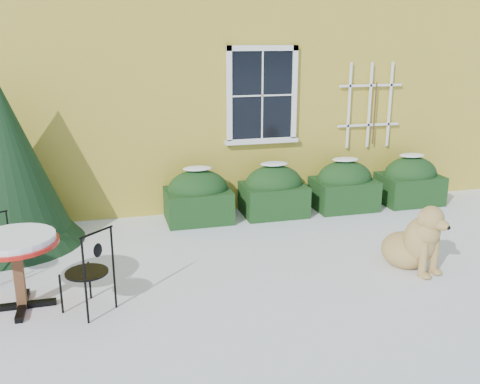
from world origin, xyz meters
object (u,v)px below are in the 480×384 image
object	(u,v)px
bistro_table	(16,248)
dog	(415,242)
patio_chair_near	(89,271)
evergreen_shrub	(3,176)

from	to	relation	value
bistro_table	dog	size ratio (longest dim) A/B	0.88
bistro_table	patio_chair_near	xyz separation A→B (m)	(0.76, -0.28, -0.23)
patio_chair_near	evergreen_shrub	bearing A→B (deg)	-107.22
evergreen_shrub	patio_chair_near	xyz separation A→B (m)	(1.15, -2.43, -0.54)
bistro_table	dog	world-z (taller)	dog
patio_chair_near	dog	bearing A→B (deg)	138.57
evergreen_shrub	bistro_table	world-z (taller)	evergreen_shrub
dog	evergreen_shrub	bearing A→B (deg)	136.94
evergreen_shrub	bistro_table	xyz separation A→B (m)	(0.40, -2.15, -0.31)
evergreen_shrub	dog	size ratio (longest dim) A/B	2.43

